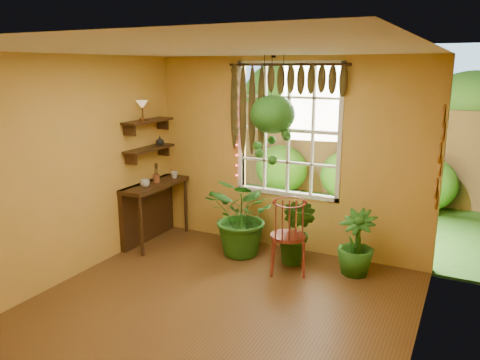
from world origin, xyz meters
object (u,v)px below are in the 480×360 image
(potted_plant_mid, at_px, (296,231))
(windsor_chair, at_px, (288,246))
(hanging_basket, at_px, (272,120))
(potted_plant_left, at_px, (244,216))
(counter_ledge, at_px, (150,205))

(potted_plant_mid, bearing_deg, windsor_chair, -90.78)
(windsor_chair, distance_m, hanging_basket, 1.69)
(potted_plant_left, relative_size, potted_plant_mid, 1.22)
(potted_plant_left, height_order, potted_plant_mid, potted_plant_left)
(potted_plant_left, xyz_separation_m, potted_plant_mid, (0.74, 0.04, -0.10))
(counter_ledge, height_order, potted_plant_left, potted_plant_left)
(hanging_basket, bearing_deg, potted_plant_left, -130.54)
(windsor_chair, xyz_separation_m, potted_plant_mid, (0.00, 0.29, 0.11))
(potted_plant_left, bearing_deg, hanging_basket, 49.46)
(windsor_chair, relative_size, hanging_basket, 0.84)
(counter_ledge, relative_size, potted_plant_left, 1.07)
(counter_ledge, height_order, hanging_basket, hanging_basket)
(counter_ledge, relative_size, hanging_basket, 0.84)
(potted_plant_mid, bearing_deg, potted_plant_left, -177.02)
(windsor_chair, height_order, potted_plant_left, windsor_chair)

